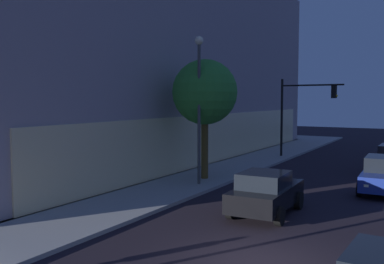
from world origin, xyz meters
name	(u,v)px	position (x,y,z in m)	size (l,w,h in m)	color
modern_building	(99,52)	(16.29, 20.29, 8.39)	(38.05, 22.72, 16.91)	#4C4C51
traffic_light_far_corner	(301,105)	(20.84, 4.76, 4.05)	(0.64, 4.68, 5.85)	black
street_lamp_sidewalk	(199,91)	(8.29, 6.40, 4.88)	(0.44, 0.44, 7.46)	#454545
sidewalk_tree	(205,93)	(9.76, 6.87, 4.82)	(3.53, 3.53, 6.47)	brown
car_black	(266,192)	(4.99, 1.58, 0.86)	(4.33, 2.19, 1.69)	black
car_blue	(384,175)	(11.54, -1.93, 0.86)	(4.38, 2.18, 1.71)	navy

